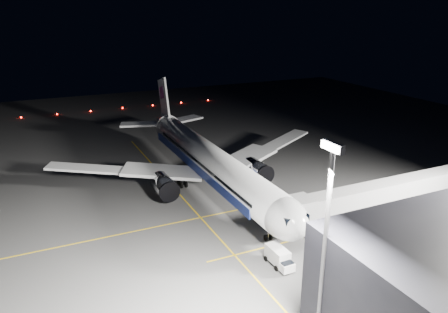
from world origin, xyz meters
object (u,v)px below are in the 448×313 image
(airliner, at_px, (208,160))
(safety_cone_c, at_px, (236,188))
(service_truck, at_px, (279,257))
(jet_bridge, at_px, (377,193))
(safety_cone_a, at_px, (259,171))
(baggage_tug, at_px, (236,164))
(safety_cone_b, at_px, (246,187))
(floodlight_mast_south, at_px, (326,232))

(airliner, xyz_separation_m, safety_cone_c, (3.38, 4.00, -4.86))
(service_truck, relative_size, safety_cone_c, 7.54)
(jet_bridge, height_order, safety_cone_a, jet_bridge)
(airliner, height_order, safety_cone_c, airliner)
(safety_cone_a, distance_m, safety_cone_c, 9.66)
(service_truck, height_order, safety_cone_c, service_truck)
(airliner, distance_m, safety_cone_c, 7.14)
(airliner, distance_m, baggage_tug, 12.13)
(service_truck, height_order, safety_cone_b, service_truck)
(safety_cone_b, bearing_deg, airliner, -123.93)
(jet_bridge, bearing_deg, safety_cone_b, -147.44)
(airliner, height_order, safety_cone_b, airliner)
(floodlight_mast_south, bearing_deg, airliner, 171.67)
(safety_cone_c, bearing_deg, floodlight_mast_south, -14.88)
(jet_bridge, height_order, service_truck, jet_bridge)
(floodlight_mast_south, bearing_deg, safety_cone_c, 165.12)
(floodlight_mast_south, xyz_separation_m, safety_cone_a, (-43.35, 17.84, -12.08))
(jet_bridge, relative_size, safety_cone_b, 51.66)
(service_truck, bearing_deg, baggage_tug, 160.92)
(safety_cone_c, bearing_deg, safety_cone_b, 73.69)
(floodlight_mast_south, relative_size, safety_cone_a, 35.45)
(baggage_tug, bearing_deg, airliner, -47.11)
(jet_bridge, xyz_separation_m, baggage_tug, (-29.79, -8.96, -3.81))
(service_truck, xyz_separation_m, safety_cone_a, (-29.99, 13.82, -0.96))
(baggage_tug, bearing_deg, jet_bridge, 23.19)
(jet_bridge, height_order, safety_cone_b, jet_bridge)
(airliner, height_order, floodlight_mast_south, floodlight_mast_south)
(floodlight_mast_south, bearing_deg, safety_cone_a, 157.63)
(floodlight_mast_south, distance_m, safety_cone_b, 40.81)
(airliner, relative_size, floodlight_mast_south, 2.97)
(safety_cone_c, bearing_deg, service_truck, -13.83)
(jet_bridge, bearing_deg, baggage_tug, -163.27)
(service_truck, bearing_deg, safety_cone_c, 164.94)
(baggage_tug, bearing_deg, service_truck, -11.40)
(safety_cone_a, height_order, safety_cone_b, safety_cone_b)
(floodlight_mast_south, bearing_deg, baggage_tug, 162.45)
(service_truck, height_order, safety_cone_a, service_truck)
(baggage_tug, distance_m, safety_cone_c, 11.32)
(safety_cone_b, bearing_deg, safety_cone_c, -106.31)
(safety_cone_a, bearing_deg, jet_bridge, 13.80)
(jet_bridge, bearing_deg, safety_cone_c, -144.48)
(airliner, relative_size, safety_cone_b, 92.34)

